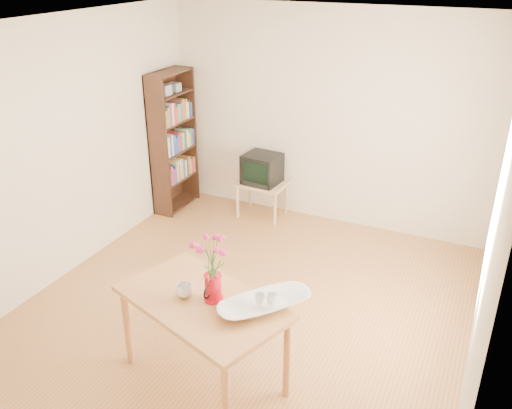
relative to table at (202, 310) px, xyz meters
The scene contains 11 objects.
room 1.12m from the table, 95.75° to the left, with size 4.50×4.50×4.50m.
table is the anchor object (origin of this frame).
tv_stand 3.01m from the table, 105.91° to the left, with size 0.60×0.45×0.46m.
bookshelf 3.32m from the table, 126.48° to the left, with size 0.28×0.70×1.80m.
pitcher 0.21m from the table, 31.87° to the left, with size 0.14×0.22×0.22m.
flowers 0.48m from the table, 31.03° to the left, with size 0.25×0.25×0.35m, color #DD347D, non-canonical shape.
mug 0.20m from the table, behind, with size 0.13×0.13×0.10m, color white.
bowl 0.57m from the table, 13.60° to the left, with size 0.46×0.46×0.43m, color white.
teacup_a 0.51m from the table, 14.83° to the left, with size 0.07×0.07×0.06m, color white.
teacup_b 0.59m from the table, 14.57° to the left, with size 0.08×0.08×0.07m, color white.
television 3.01m from the table, 105.84° to the left, with size 0.46×0.44×0.37m.
Camera 1 is at (1.91, -3.77, 3.11)m, focal length 38.00 mm.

